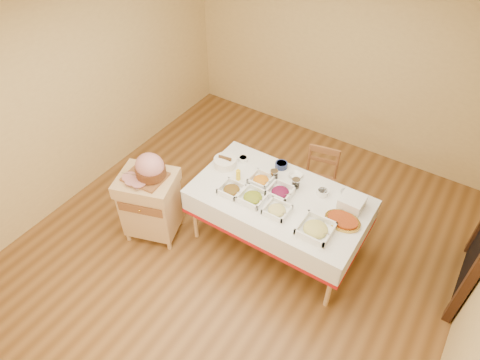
# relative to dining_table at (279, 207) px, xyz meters

# --- Properties ---
(room_shell) EXTENTS (5.00, 5.00, 5.00)m
(room_shell) POSITION_rel_dining_table_xyz_m (-0.30, -0.30, 0.70)
(room_shell) COLOR brown
(room_shell) RESTS_ON ground
(dining_table) EXTENTS (1.82, 1.02, 0.76)m
(dining_table) POSITION_rel_dining_table_xyz_m (0.00, 0.00, 0.00)
(dining_table) COLOR #DDB279
(dining_table) RESTS_ON ground
(butcher_cart) EXTENTS (0.73, 0.67, 0.85)m
(butcher_cart) POSITION_rel_dining_table_xyz_m (-1.27, -0.62, -0.11)
(butcher_cart) COLOR #DDB279
(butcher_cart) RESTS_ON ground
(dining_chair) EXTENTS (0.45, 0.44, 0.86)m
(dining_chair) POSITION_rel_dining_table_xyz_m (0.12, 0.74, -0.16)
(dining_chair) COLOR brown
(dining_chair) RESTS_ON ground
(ham_on_board) EXTENTS (0.44, 0.42, 0.29)m
(ham_on_board) POSITION_rel_dining_table_xyz_m (-1.23, -0.59, 0.38)
(ham_on_board) COLOR brown
(ham_on_board) RESTS_ON butcher_cart
(serving_dish_a) EXTENTS (0.24, 0.23, 0.10)m
(serving_dish_a) POSITION_rel_dining_table_xyz_m (-0.45, -0.22, 0.19)
(serving_dish_a) COLOR white
(serving_dish_a) RESTS_ON dining_table
(serving_dish_b) EXTENTS (0.26, 0.26, 0.10)m
(serving_dish_b) POSITION_rel_dining_table_xyz_m (-0.21, -0.20, 0.20)
(serving_dish_b) COLOR white
(serving_dish_b) RESTS_ON dining_table
(serving_dish_c) EXTENTS (0.24, 0.24, 0.10)m
(serving_dish_c) POSITION_rel_dining_table_xyz_m (0.09, -0.22, 0.19)
(serving_dish_c) COLOR white
(serving_dish_c) RESTS_ON dining_table
(serving_dish_d) EXTENTS (0.31, 0.31, 0.12)m
(serving_dish_d) POSITION_rel_dining_table_xyz_m (0.52, -0.24, 0.20)
(serving_dish_d) COLOR white
(serving_dish_d) RESTS_ON dining_table
(serving_dish_e) EXTENTS (0.24, 0.22, 0.11)m
(serving_dish_e) POSITION_rel_dining_table_xyz_m (-0.27, 0.07, 0.20)
(serving_dish_e) COLOR white
(serving_dish_e) RESTS_ON dining_table
(serving_dish_f) EXTENTS (0.25, 0.24, 0.12)m
(serving_dish_f) POSITION_rel_dining_table_xyz_m (-0.01, 0.02, 0.20)
(serving_dish_f) COLOR white
(serving_dish_f) RESTS_ON dining_table
(small_bowl_left) EXTENTS (0.11, 0.11, 0.05)m
(small_bowl_left) POSITION_rel_dining_table_xyz_m (-0.62, 0.27, 0.19)
(small_bowl_left) COLOR white
(small_bowl_left) RESTS_ON dining_table
(small_bowl_mid) EXTENTS (0.14, 0.14, 0.06)m
(small_bowl_mid) POSITION_rel_dining_table_xyz_m (-0.21, 0.40, 0.19)
(small_bowl_mid) COLOR navy
(small_bowl_mid) RESTS_ON dining_table
(small_bowl_right) EXTENTS (0.12, 0.12, 0.06)m
(small_bowl_right) POSITION_rel_dining_table_xyz_m (0.36, 0.26, 0.20)
(small_bowl_right) COLOR white
(small_bowl_right) RESTS_ON dining_table
(bowl_white_imported) EXTENTS (0.16, 0.16, 0.04)m
(bowl_white_imported) POSITION_rel_dining_table_xyz_m (-0.00, 0.35, 0.18)
(bowl_white_imported) COLOR white
(bowl_white_imported) RESTS_ON dining_table
(bowl_small_imported) EXTENTS (0.18, 0.18, 0.04)m
(bowl_small_imported) POSITION_rel_dining_table_xyz_m (0.57, 0.39, 0.18)
(bowl_small_imported) COLOR white
(bowl_small_imported) RESTS_ON dining_table
(preserve_jar_left) EXTENTS (0.09, 0.09, 0.11)m
(preserve_jar_left) POSITION_rel_dining_table_xyz_m (-0.18, 0.20, 0.21)
(preserve_jar_left) COLOR silver
(preserve_jar_left) RESTS_ON dining_table
(preserve_jar_right) EXTENTS (0.09, 0.09, 0.11)m
(preserve_jar_right) POSITION_rel_dining_table_xyz_m (0.07, 0.20, 0.21)
(preserve_jar_right) COLOR silver
(preserve_jar_right) RESTS_ON dining_table
(mustard_bottle) EXTENTS (0.05, 0.05, 0.16)m
(mustard_bottle) POSITION_rel_dining_table_xyz_m (-0.50, -0.02, 0.23)
(mustard_bottle) COLOR yellow
(mustard_bottle) RESTS_ON dining_table
(bread_basket) EXTENTS (0.25, 0.25, 0.11)m
(bread_basket) POSITION_rel_dining_table_xyz_m (-0.75, 0.09, 0.21)
(bread_basket) COLOR white
(bread_basket) RESTS_ON dining_table
(plate_stack) EXTENTS (0.23, 0.23, 0.13)m
(plate_stack) POSITION_rel_dining_table_xyz_m (0.68, 0.25, 0.23)
(plate_stack) COLOR white
(plate_stack) RESTS_ON dining_table
(brass_platter) EXTENTS (0.36, 0.26, 0.05)m
(brass_platter) POSITION_rel_dining_table_xyz_m (0.69, 0.01, 0.18)
(brass_platter) COLOR gold
(brass_platter) RESTS_ON dining_table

